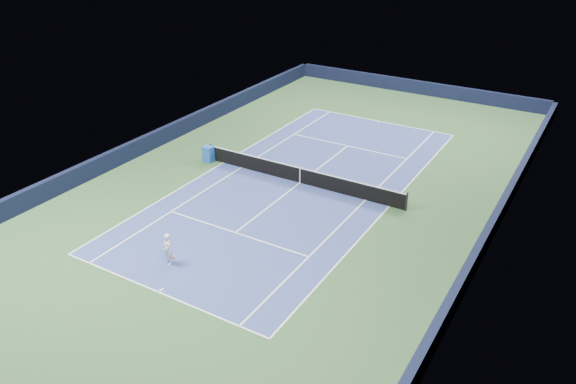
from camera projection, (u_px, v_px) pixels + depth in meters
The scene contains 19 objects.
ground at pixel (300, 183), 32.36m from camera, with size 40.00×40.00×0.00m, color #2B4D2A.
wall_far at pixel (417, 87), 47.23m from camera, with size 22.00×0.35×1.10m, color black.
wall_right at pixel (494, 224), 27.19m from camera, with size 0.35×40.00×1.10m, color black.
wall_left at pixel (158, 138), 37.03m from camera, with size 0.35×40.00×1.10m, color black.
court_surface at pixel (300, 183), 32.36m from camera, with size 10.97×23.77×0.01m, color navy.
baseline_far at pixel (380, 121), 41.42m from camera, with size 10.97×0.08×0.00m, color white.
baseline_near at pixel (158, 292), 23.30m from camera, with size 10.97×0.08×0.00m, color white.
sideline_doubles_right at pixel (389, 206), 29.86m from camera, with size 0.08×23.77×0.00m, color white.
sideline_doubles_left at pixel (223, 163), 34.85m from camera, with size 0.08×23.77×0.00m, color white.
sideline_singles_right at pixel (366, 200), 30.49m from camera, with size 0.08×23.77×0.00m, color white.
sideline_singles_left at pixel (241, 167), 34.23m from camera, with size 0.08×23.77×0.00m, color white.
service_line_far at pixel (348, 146), 37.24m from camera, with size 8.23×0.08×0.00m, color white.
service_line_near at pixel (235, 233), 27.48m from camera, with size 8.23×0.08×0.00m, color white.
center_service_line at pixel (300, 183), 32.36m from camera, with size 0.08×12.80×0.00m, color white.
center_mark_far at pixel (379, 122), 41.31m from camera, with size 0.08×0.30×0.00m, color white.
center_mark_near at pixel (161, 290), 23.41m from camera, with size 0.08×0.30×0.00m, color white.
tennis_net at pixel (300, 175), 32.13m from camera, with size 12.90×0.10×1.07m.
sponsor_cube at pixel (209, 154), 34.83m from camera, with size 0.61×0.56×0.99m.
tennis_player at pixel (168, 249), 24.79m from camera, with size 0.78×1.31×2.65m.
Camera 1 is at (14.25, -25.24, 14.42)m, focal length 35.00 mm.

